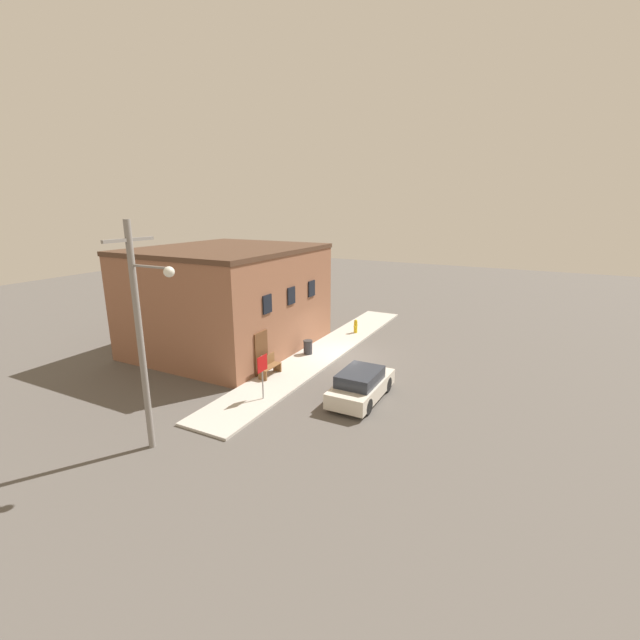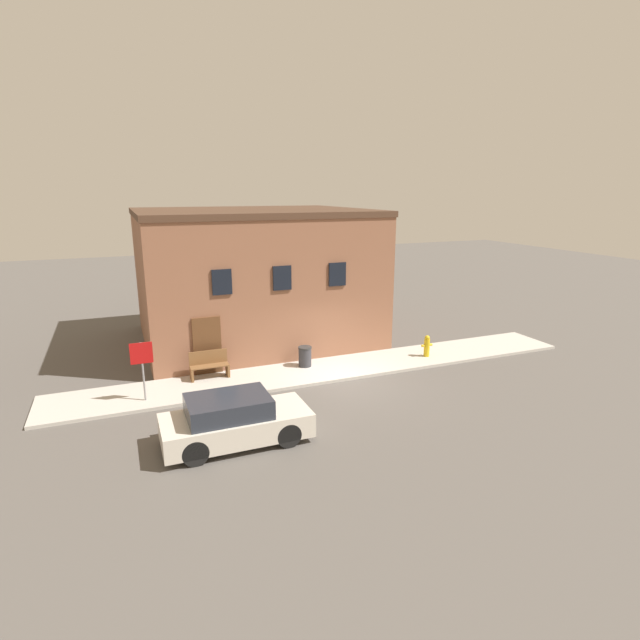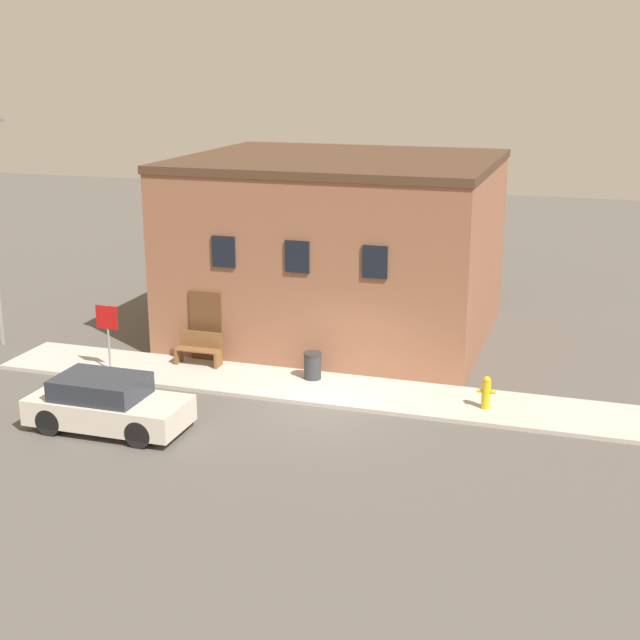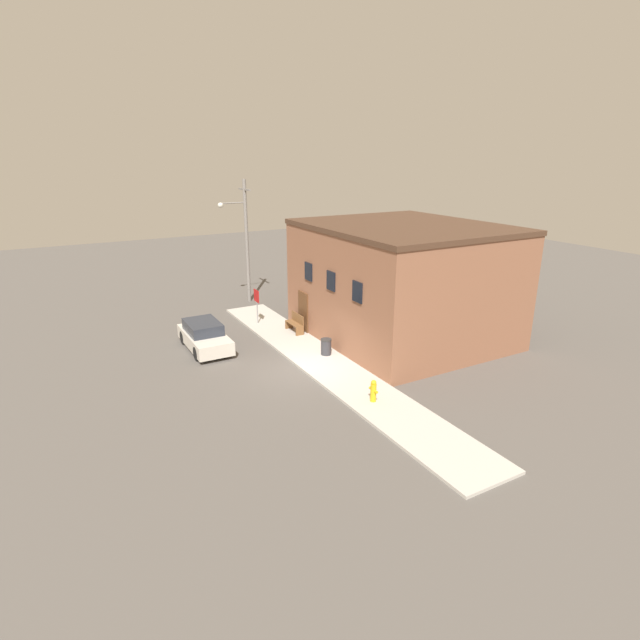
{
  "view_description": "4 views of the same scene",
  "coord_description": "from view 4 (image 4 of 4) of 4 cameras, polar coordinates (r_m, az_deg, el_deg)",
  "views": [
    {
      "loc": [
        -20.19,
        -9.05,
        7.99
      ],
      "look_at": [
        -0.44,
        1.19,
        2.0
      ],
      "focal_mm": 24.0,
      "sensor_mm": 36.0,
      "label": 1
    },
    {
      "loc": [
        -7.05,
        -14.94,
        6.54
      ],
      "look_at": [
        -0.44,
        1.19,
        2.0
      ],
      "focal_mm": 28.0,
      "sensor_mm": 36.0,
      "label": 2
    },
    {
      "loc": [
        6.49,
        -20.52,
        8.66
      ],
      "look_at": [
        -0.44,
        1.19,
        2.0
      ],
      "focal_mm": 50.0,
      "sensor_mm": 36.0,
      "label": 3
    },
    {
      "loc": [
        17.87,
        -9.02,
        8.96
      ],
      "look_at": [
        -0.44,
        1.19,
        2.0
      ],
      "focal_mm": 28.0,
      "sensor_mm": 36.0,
      "label": 4
    }
  ],
  "objects": [
    {
      "name": "trash_bin",
      "position": [
        23.17,
        0.7,
        -3.07
      ],
      "size": [
        0.51,
        0.51,
        0.76
      ],
      "color": "#333338",
      "rests_on": "sidewalk"
    },
    {
      "name": "brick_building",
      "position": [
        25.53,
        9.35,
        4.35
      ],
      "size": [
        9.62,
        8.37,
        5.76
      ],
      "color": "#8E5B42",
      "rests_on": "ground"
    },
    {
      "name": "sidewalk",
      "position": [
        22.42,
        0.55,
        -5.03
      ],
      "size": [
        19.78,
        2.37,
        0.11
      ],
      "color": "#BCB7AD",
      "rests_on": "ground"
    },
    {
      "name": "stop_sign",
      "position": [
        27.38,
        -7.25,
        2.28
      ],
      "size": [
        0.68,
        0.06,
        1.9
      ],
      "color": "gray",
      "rests_on": "sidewalk"
    },
    {
      "name": "bench",
      "position": [
        26.16,
        -2.83,
        -0.38
      ],
      "size": [
        1.34,
        0.44,
        0.96
      ],
      "color": "brown",
      "rests_on": "sidewalk"
    },
    {
      "name": "fire_hydrant",
      "position": [
        19.0,
        6.12,
        -8.04
      ],
      "size": [
        0.47,
        0.23,
        0.87
      ],
      "color": "gold",
      "rests_on": "sidewalk"
    },
    {
      "name": "utility_pole",
      "position": [
        31.5,
        -8.63,
        9.43
      ],
      "size": [
        1.8,
        1.81,
        7.59
      ],
      "color": "gray",
      "rests_on": "ground"
    },
    {
      "name": "parked_car",
      "position": [
        24.7,
        -13.08,
        -1.81
      ],
      "size": [
        3.88,
        1.68,
        1.34
      ],
      "color": "black",
      "rests_on": "ground"
    },
    {
      "name": "ground_plane",
      "position": [
        21.93,
        -2.16,
        -5.76
      ],
      "size": [
        80.0,
        80.0,
        0.0
      ],
      "primitive_type": "plane",
      "color": "#56514C"
    }
  ]
}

